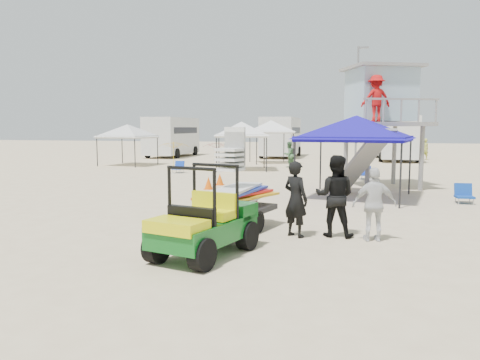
% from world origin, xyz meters
% --- Properties ---
extents(ground, '(140.00, 140.00, 0.00)m').
position_xyz_m(ground, '(0.00, 0.00, 0.00)').
color(ground, beige).
rests_on(ground, ground).
extents(utility_cart, '(1.68, 2.48, 1.72)m').
position_xyz_m(utility_cart, '(0.16, 1.38, 0.80)').
color(utility_cart, '#0D5618').
rests_on(utility_cart, ground).
extents(surf_trailer, '(1.84, 2.66, 2.16)m').
position_xyz_m(surf_trailer, '(0.16, 3.72, 0.88)').
color(surf_trailer, black).
rests_on(surf_trailer, ground).
extents(man_left, '(0.75, 0.68, 1.71)m').
position_xyz_m(man_left, '(1.68, 3.42, 0.85)').
color(man_left, black).
rests_on(man_left, ground).
extents(man_mid, '(0.95, 0.77, 1.84)m').
position_xyz_m(man_mid, '(2.53, 3.67, 0.92)').
color(man_mid, black).
rests_on(man_mid, ground).
extents(man_right, '(1.00, 0.57, 1.60)m').
position_xyz_m(man_right, '(3.38, 3.42, 0.80)').
color(man_right, silver).
rests_on(man_right, ground).
extents(lifeguard_tower, '(3.92, 3.92, 4.79)m').
position_xyz_m(lifeguard_tower, '(3.93, 12.96, 3.57)').
color(lifeguard_tower, gray).
rests_on(lifeguard_tower, ground).
extents(canopy_blue, '(4.09, 4.09, 3.26)m').
position_xyz_m(canopy_blue, '(2.97, 9.80, 2.72)').
color(canopy_blue, black).
rests_on(canopy_blue, ground).
extents(canopy_white_a, '(3.51, 3.51, 3.18)m').
position_xyz_m(canopy_white_a, '(-3.41, 19.28, 2.63)').
color(canopy_white_a, black).
rests_on(canopy_white_a, ground).
extents(canopy_white_b, '(3.20, 3.20, 3.04)m').
position_xyz_m(canopy_white_b, '(-11.32, 20.74, 2.49)').
color(canopy_white_b, black).
rests_on(canopy_white_b, ground).
extents(canopy_white_c, '(3.46, 3.46, 3.33)m').
position_xyz_m(canopy_white_c, '(-2.67, 24.84, 2.79)').
color(canopy_white_c, black).
rests_on(canopy_white_c, ground).
extents(umbrella_a, '(2.24, 2.25, 1.57)m').
position_xyz_m(umbrella_a, '(-5.29, 20.52, 0.79)').
color(umbrella_a, '#A91233').
rests_on(umbrella_a, ground).
extents(umbrella_b, '(2.53, 2.54, 1.66)m').
position_xyz_m(umbrella_b, '(-7.23, 18.41, 0.83)').
color(umbrella_b, yellow).
rests_on(umbrella_b, ground).
extents(cone_near, '(0.34, 0.34, 0.50)m').
position_xyz_m(cone_near, '(-2.62, 12.10, 0.25)').
color(cone_near, '#E45507').
rests_on(cone_near, ground).
extents(cone_far, '(0.34, 0.34, 0.50)m').
position_xyz_m(cone_far, '(-2.68, 10.69, 0.25)').
color(cone_far, '#E55407').
rests_on(cone_far, ground).
extents(beach_chair_a, '(0.59, 0.64, 0.64)m').
position_xyz_m(beach_chair_a, '(-6.30, 16.79, 0.31)').
color(beach_chair_a, '#1037AF').
rests_on(beach_chair_a, ground).
extents(beach_chair_b, '(0.57, 0.61, 0.64)m').
position_xyz_m(beach_chair_b, '(6.42, 9.39, 0.31)').
color(beach_chair_b, '#0E3A98').
rests_on(beach_chair_b, ground).
extents(beach_chair_c, '(0.68, 0.74, 0.64)m').
position_xyz_m(beach_chair_c, '(3.44, 15.95, 0.31)').
color(beach_chair_c, '#0F30A5').
rests_on(beach_chair_c, ground).
extents(rv_far_left, '(2.64, 6.80, 3.25)m').
position_xyz_m(rv_far_left, '(-12.00, 29.99, 1.80)').
color(rv_far_left, silver).
rests_on(rv_far_left, ground).
extents(rv_mid_left, '(2.65, 6.50, 3.25)m').
position_xyz_m(rv_mid_left, '(-3.00, 31.49, 1.80)').
color(rv_mid_left, silver).
rests_on(rv_mid_left, ground).
extents(rv_mid_right, '(2.64, 7.00, 3.25)m').
position_xyz_m(rv_mid_right, '(6.00, 29.99, 1.80)').
color(rv_mid_right, silver).
rests_on(rv_mid_right, ground).
extents(light_pole_left, '(0.14, 0.14, 8.00)m').
position_xyz_m(light_pole_left, '(3.00, 27.00, 4.00)').
color(light_pole_left, slate).
rests_on(light_pole_left, ground).
extents(distant_beachgoers, '(11.62, 17.43, 1.65)m').
position_xyz_m(distant_beachgoers, '(5.08, 20.50, 0.81)').
color(distant_beachgoers, '#B3BB46').
rests_on(distant_beachgoers, ground).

